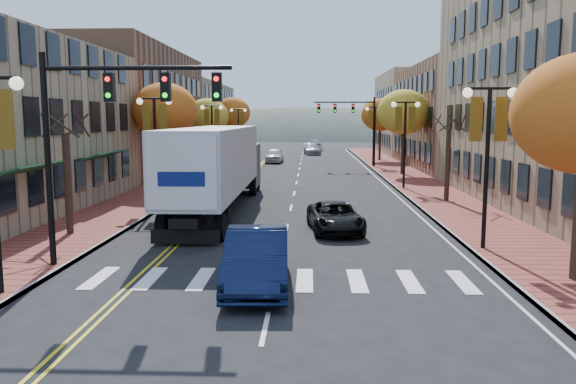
# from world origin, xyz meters

# --- Properties ---
(ground) EXTENTS (200.00, 200.00, 0.00)m
(ground) POSITION_xyz_m (0.00, 0.00, 0.00)
(ground) COLOR black
(ground) RESTS_ON ground
(sidewalk_left) EXTENTS (4.00, 85.00, 0.15)m
(sidewalk_left) POSITION_xyz_m (-9.00, 32.50, 0.07)
(sidewalk_left) COLOR brown
(sidewalk_left) RESTS_ON ground
(sidewalk_right) EXTENTS (4.00, 85.00, 0.15)m
(sidewalk_right) POSITION_xyz_m (9.00, 32.50, 0.07)
(sidewalk_right) COLOR brown
(sidewalk_right) RESTS_ON ground
(building_left_mid) EXTENTS (12.00, 24.00, 11.00)m
(building_left_mid) POSITION_xyz_m (-17.00, 36.00, 5.50)
(building_left_mid) COLOR brown
(building_left_mid) RESTS_ON ground
(building_left_far) EXTENTS (12.00, 26.00, 9.50)m
(building_left_far) POSITION_xyz_m (-17.00, 61.00, 4.75)
(building_left_far) COLOR #9E8966
(building_left_far) RESTS_ON ground
(building_right_mid) EXTENTS (15.00, 24.00, 10.00)m
(building_right_mid) POSITION_xyz_m (18.50, 42.00, 5.00)
(building_right_mid) COLOR brown
(building_right_mid) RESTS_ON ground
(building_right_far) EXTENTS (15.00, 20.00, 11.00)m
(building_right_far) POSITION_xyz_m (18.50, 64.00, 5.50)
(building_right_far) COLOR #9E8966
(building_right_far) RESTS_ON ground
(tree_left_a) EXTENTS (0.28, 0.28, 4.20)m
(tree_left_a) POSITION_xyz_m (-9.00, 8.00, 2.25)
(tree_left_a) COLOR #382619
(tree_left_a) RESTS_ON sidewalk_left
(tree_left_b) EXTENTS (4.48, 4.48, 7.21)m
(tree_left_b) POSITION_xyz_m (-9.00, 24.00, 5.45)
(tree_left_b) COLOR #382619
(tree_left_b) RESTS_ON sidewalk_left
(tree_left_c) EXTENTS (4.16, 4.16, 6.69)m
(tree_left_c) POSITION_xyz_m (-9.00, 40.00, 5.05)
(tree_left_c) COLOR #382619
(tree_left_c) RESTS_ON sidewalk_left
(tree_left_d) EXTENTS (4.61, 4.61, 7.42)m
(tree_left_d) POSITION_xyz_m (-9.00, 58.00, 5.60)
(tree_left_d) COLOR #382619
(tree_left_d) RESTS_ON sidewalk_left
(tree_right_b) EXTENTS (0.28, 0.28, 4.20)m
(tree_right_b) POSITION_xyz_m (9.00, 18.00, 2.25)
(tree_right_b) COLOR #382619
(tree_right_b) RESTS_ON sidewalk_right
(tree_right_c) EXTENTS (4.48, 4.48, 7.21)m
(tree_right_c) POSITION_xyz_m (9.00, 34.00, 5.45)
(tree_right_c) COLOR #382619
(tree_right_c) RESTS_ON sidewalk_right
(tree_right_d) EXTENTS (4.35, 4.35, 7.00)m
(tree_right_d) POSITION_xyz_m (9.00, 50.00, 5.29)
(tree_right_d) COLOR #382619
(tree_right_d) RESTS_ON sidewalk_right
(lamp_left_b) EXTENTS (1.96, 0.36, 6.05)m
(lamp_left_b) POSITION_xyz_m (-7.50, 16.00, 4.29)
(lamp_left_b) COLOR black
(lamp_left_b) RESTS_ON ground
(lamp_left_c) EXTENTS (1.96, 0.36, 6.05)m
(lamp_left_c) POSITION_xyz_m (-7.50, 34.00, 4.29)
(lamp_left_c) COLOR black
(lamp_left_c) RESTS_ON ground
(lamp_left_d) EXTENTS (1.96, 0.36, 6.05)m
(lamp_left_d) POSITION_xyz_m (-7.50, 52.00, 4.29)
(lamp_left_d) COLOR black
(lamp_left_d) RESTS_ON ground
(lamp_right_a) EXTENTS (1.96, 0.36, 6.05)m
(lamp_right_a) POSITION_xyz_m (7.50, 6.00, 4.29)
(lamp_right_a) COLOR black
(lamp_right_a) RESTS_ON ground
(lamp_right_b) EXTENTS (1.96, 0.36, 6.05)m
(lamp_right_b) POSITION_xyz_m (7.50, 24.00, 4.29)
(lamp_right_b) COLOR black
(lamp_right_b) RESTS_ON ground
(lamp_right_c) EXTENTS (1.96, 0.36, 6.05)m
(lamp_right_c) POSITION_xyz_m (7.50, 42.00, 4.29)
(lamp_right_c) COLOR black
(lamp_right_c) RESTS_ON ground
(traffic_mast_near) EXTENTS (6.10, 0.35, 7.00)m
(traffic_mast_near) POSITION_xyz_m (-5.48, 3.00, 4.92)
(traffic_mast_near) COLOR black
(traffic_mast_near) RESTS_ON ground
(traffic_mast_far) EXTENTS (6.10, 0.34, 7.00)m
(traffic_mast_far) POSITION_xyz_m (5.48, 42.00, 4.92)
(traffic_mast_far) COLOR black
(traffic_mast_far) RESTS_ON ground
(semi_truck) EXTENTS (2.92, 17.86, 4.47)m
(semi_truck) POSITION_xyz_m (-3.77, 14.69, 2.61)
(semi_truck) COLOR black
(semi_truck) RESTS_ON ground
(navy_sedan) EXTENTS (2.06, 5.25, 1.70)m
(navy_sedan) POSITION_xyz_m (-0.50, 1.29, 0.85)
(navy_sedan) COLOR #0C1433
(navy_sedan) RESTS_ON ground
(black_suv) EXTENTS (2.61, 4.82, 1.28)m
(black_suv) POSITION_xyz_m (2.15, 9.56, 0.64)
(black_suv) COLOR black
(black_suv) RESTS_ON ground
(car_far_white) EXTENTS (1.99, 4.69, 1.58)m
(car_far_white) POSITION_xyz_m (-2.93, 47.49, 0.79)
(car_far_white) COLOR silver
(car_far_white) RESTS_ON ground
(car_far_silver) EXTENTS (2.62, 5.18, 1.44)m
(car_far_silver) POSITION_xyz_m (1.30, 61.69, 0.72)
(car_far_silver) COLOR #99989F
(car_far_silver) RESTS_ON ground
(car_far_oncoming) EXTENTS (1.87, 4.85, 1.58)m
(car_far_oncoming) POSITION_xyz_m (1.94, 72.11, 0.79)
(car_far_oncoming) COLOR #A7A7AF
(car_far_oncoming) RESTS_ON ground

